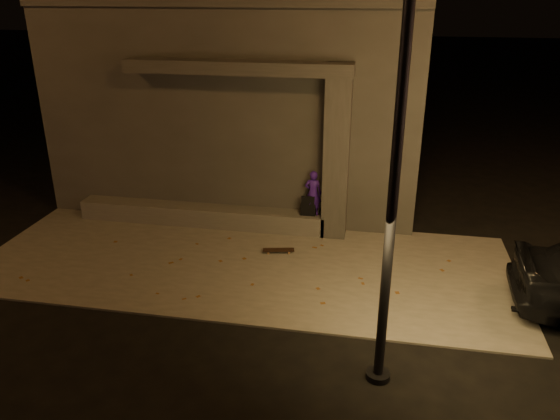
% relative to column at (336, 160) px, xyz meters
% --- Properties ---
extents(ground, '(120.00, 120.00, 0.00)m').
position_rel_column_xyz_m(ground, '(-1.70, -3.75, -1.84)').
color(ground, black).
rests_on(ground, ground).
extents(sidewalk, '(11.00, 4.40, 0.04)m').
position_rel_column_xyz_m(sidewalk, '(-1.70, -1.75, -1.82)').
color(sidewalk, '#625E56').
rests_on(sidewalk, ground).
extents(building, '(9.00, 5.10, 5.22)m').
position_rel_column_xyz_m(building, '(-2.70, 2.74, 0.77)').
color(building, '#3A3835').
rests_on(building, ground).
extents(ledge, '(6.00, 0.55, 0.45)m').
position_rel_column_xyz_m(ledge, '(-3.20, 0.00, -1.58)').
color(ledge, '#585550').
rests_on(ledge, sidewalk).
extents(column, '(0.55, 0.55, 3.60)m').
position_rel_column_xyz_m(column, '(0.00, 0.00, 0.00)').
color(column, '#3A3835').
rests_on(column, sidewalk).
extents(canopy, '(5.00, 0.70, 0.28)m').
position_rel_column_xyz_m(canopy, '(-2.20, 0.05, 1.94)').
color(canopy, '#3A3835').
rests_on(canopy, column).
extents(skateboarder, '(0.39, 0.26, 1.06)m').
position_rel_column_xyz_m(skateboarder, '(-0.50, 0.00, -0.82)').
color(skateboarder, '#37158E').
rests_on(skateboarder, ledge).
extents(backpack, '(0.35, 0.23, 0.48)m').
position_rel_column_xyz_m(backpack, '(-0.60, 0.00, -1.18)').
color(backpack, black).
rests_on(backpack, ledge).
extents(skateboard, '(0.69, 0.31, 0.07)m').
position_rel_column_xyz_m(skateboard, '(-1.08, -1.18, -1.74)').
color(skateboard, black).
rests_on(skateboard, sidewalk).
extents(street_lamp_0, '(0.36, 0.36, 7.63)m').
position_rel_column_xyz_m(street_lamp_0, '(1.12, -4.87, 2.47)').
color(street_lamp_0, black).
rests_on(street_lamp_0, ground).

